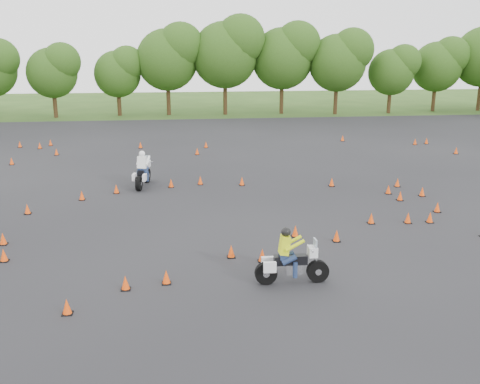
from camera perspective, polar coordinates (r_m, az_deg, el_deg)
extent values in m
plane|color=#2D5119|center=(20.25, 1.35, -6.29)|extent=(140.00, 140.00, 0.00)
plane|color=black|center=(25.88, -0.53, -1.37)|extent=(62.00, 62.00, 0.00)
cone|color=#FF4B0A|center=(42.54, -20.58, 4.65)|extent=(0.26, 0.26, 0.45)
cone|color=#FF4B0A|center=(24.70, 19.61, -2.59)|extent=(0.26, 0.26, 0.45)
cone|color=#FF4B0A|center=(37.79, -4.59, 4.34)|extent=(0.26, 0.26, 0.45)
cone|color=#FF4B0A|center=(44.23, 19.28, 5.15)|extent=(0.26, 0.26, 0.45)
cone|color=#FF4B0A|center=(28.56, -13.06, 0.31)|extent=(0.26, 0.26, 0.45)
cone|color=#FF4B0A|center=(43.62, 18.18, 5.11)|extent=(0.26, 0.26, 0.45)
cone|color=#FF4B0A|center=(29.23, -7.37, 0.94)|extent=(0.26, 0.26, 0.45)
cone|color=#FF4B0A|center=(43.81, 10.89, 5.65)|extent=(0.26, 0.26, 0.45)
cone|color=#FF4B0A|center=(19.22, 2.39, -6.79)|extent=(0.26, 0.26, 0.45)
cone|color=#FF4B0A|center=(16.47, -17.98, -11.58)|extent=(0.26, 0.26, 0.45)
cone|color=#FF4B0A|center=(17.68, -7.87, -8.99)|extent=(0.26, 0.26, 0.45)
cone|color=#FF4B0A|center=(26.31, -21.74, -1.71)|extent=(0.26, 0.26, 0.45)
cone|color=#FF4B0A|center=(29.65, -4.26, 1.23)|extent=(0.26, 0.26, 0.45)
cone|color=#FF4B0A|center=(19.57, -0.95, -6.37)|extent=(0.26, 0.26, 0.45)
cone|color=#FF4B0A|center=(17.50, -12.13, -9.47)|extent=(0.26, 0.26, 0.45)
cone|color=#FF4B0A|center=(21.00, -23.89, -6.20)|extent=(0.26, 0.26, 0.45)
cone|color=#FF4B0A|center=(40.91, 22.06, 4.10)|extent=(0.26, 0.26, 0.45)
cone|color=#FF4B0A|center=(21.72, 5.92, -4.19)|extent=(0.26, 0.26, 0.45)
cone|color=#FF4B0A|center=(40.75, -10.58, 4.94)|extent=(0.26, 0.26, 0.45)
cone|color=#FF4B0A|center=(29.64, 9.76, 1.04)|extent=(0.26, 0.26, 0.45)
cone|color=#FF4B0A|center=(28.84, 18.86, 0.02)|extent=(0.26, 0.26, 0.45)
cone|color=#FF4B0A|center=(43.57, -19.56, 4.98)|extent=(0.26, 0.26, 0.45)
cone|color=#FF4B0A|center=(28.77, 15.55, 0.25)|extent=(0.26, 0.26, 0.45)
cone|color=#FF4B0A|center=(37.50, -23.19, 3.04)|extent=(0.26, 0.26, 0.45)
cone|color=#FF4B0A|center=(40.31, -3.65, 5.06)|extent=(0.26, 0.26, 0.45)
cone|color=#FF4B0A|center=(30.34, 16.45, 0.96)|extent=(0.26, 0.26, 0.45)
cone|color=#FF4B0A|center=(27.77, -16.52, -0.37)|extent=(0.26, 0.26, 0.45)
cone|color=#FF4B0A|center=(29.39, 0.21, 1.15)|extent=(0.26, 0.26, 0.45)
cone|color=#FF4B0A|center=(39.63, -18.99, 4.06)|extent=(0.26, 0.26, 0.45)
cone|color=#FF4B0A|center=(27.71, 16.71, -0.42)|extent=(0.26, 0.26, 0.45)
cone|color=#FF4B0A|center=(21.43, 10.27, -4.64)|extent=(0.26, 0.26, 0.45)
cone|color=#FF4B0A|center=(26.34, 20.31, -1.55)|extent=(0.26, 0.26, 0.45)
cone|color=#FF4B0A|center=(23.84, 13.82, -2.76)|extent=(0.26, 0.26, 0.45)
cone|color=#FF4B0A|center=(24.33, 17.48, -2.67)|extent=(0.26, 0.26, 0.45)
cone|color=#FF4B0A|center=(22.71, -23.96, -4.60)|extent=(0.26, 0.26, 0.45)
cone|color=#FF4B0A|center=(43.62, -22.43, 4.71)|extent=(0.26, 0.26, 0.45)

